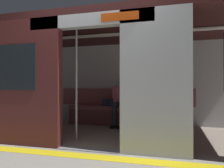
{
  "coord_description": "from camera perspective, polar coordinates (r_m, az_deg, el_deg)",
  "views": [
    {
      "loc": [
        -1.27,
        3.24,
        0.98
      ],
      "look_at": [
        -0.01,
        -1.27,
        1.03
      ],
      "focal_mm": 36.09,
      "sensor_mm": 36.0,
      "label": 1
    }
  ],
  "objects": [
    {
      "name": "handbag",
      "position": [
        5.78,
        -0.99,
        -4.73
      ],
      "size": [
        0.26,
        0.15,
        0.17
      ],
      "color": "#262D4C",
      "rests_on": "bench_seat"
    },
    {
      "name": "bench_seat",
      "position": [
        5.67,
        2.6,
        -6.82
      ],
      "size": [
        2.76,
        0.44,
        0.48
      ],
      "color": "#935156",
      "rests_on": "ground_plane"
    },
    {
      "name": "ground_plane",
      "position": [
        3.61,
        -5.77,
        -16.31
      ],
      "size": [
        60.0,
        60.0,
        0.0
      ],
      "primitive_type": "plane",
      "color": "gray"
    },
    {
      "name": "grab_pole_far",
      "position": [
        3.96,
        3.56,
        0.22
      ],
      "size": [
        0.04,
        0.04,
        2.07
      ],
      "primitive_type": "cylinder",
      "color": "silver",
      "rests_on": "ground_plane"
    },
    {
      "name": "person_seated",
      "position": [
        5.59,
        2.59,
        -3.53
      ],
      "size": [
        0.55,
        0.7,
        1.21
      ],
      "color": "pink",
      "rests_on": "ground_plane"
    },
    {
      "name": "grab_pole_door",
      "position": [
        4.1,
        -9.0,
        0.2
      ],
      "size": [
        0.04,
        0.04,
        2.07
      ],
      "primitive_type": "cylinder",
      "color": "silver",
      "rests_on": "ground_plane"
    },
    {
      "name": "train_car",
      "position": [
        4.68,
        -1.06,
        5.46
      ],
      "size": [
        6.4,
        2.76,
        2.21
      ],
      "color": "#ADAFB5",
      "rests_on": "ground_plane"
    },
    {
      "name": "platform_edge_strip",
      "position": [
        3.35,
        -7.73,
        -17.55
      ],
      "size": [
        8.0,
        0.24,
        0.01
      ],
      "primitive_type": "cube",
      "color": "yellow",
      "rests_on": "ground_plane"
    },
    {
      "name": "book",
      "position": [
        5.62,
        6.2,
        -5.57
      ],
      "size": [
        0.22,
        0.26,
        0.03
      ],
      "primitive_type": "cube",
      "rotation": [
        0.0,
        0.0,
        -0.4
      ],
      "color": "#26598C",
      "rests_on": "bench_seat"
    }
  ]
}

